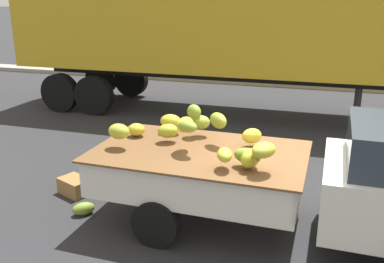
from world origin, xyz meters
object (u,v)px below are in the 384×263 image
at_px(semi_trailer, 231,20).
at_px(produce_crate, 75,186).
at_px(fallen_banana_bunch_near_tailgate, 84,209).
at_px(pickup_truck, 354,182).

distance_m(semi_trailer, produce_crate, 6.39).
height_order(semi_trailer, fallen_banana_bunch_near_tailgate, semi_trailer).
xyz_separation_m(fallen_banana_bunch_near_tailgate, produce_crate, (-0.51, 0.60, 0.04)).
bearing_deg(produce_crate, semi_trailer, 77.16).
bearing_deg(semi_trailer, produce_crate, -102.68).
relative_size(semi_trailer, fallen_banana_bunch_near_tailgate, 35.92).
bearing_deg(pickup_truck, fallen_banana_bunch_near_tailgate, -173.70).
height_order(pickup_truck, fallen_banana_bunch_near_tailgate, pickup_truck).
bearing_deg(fallen_banana_bunch_near_tailgate, pickup_truck, 5.21).
bearing_deg(pickup_truck, semi_trailer, 117.34).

